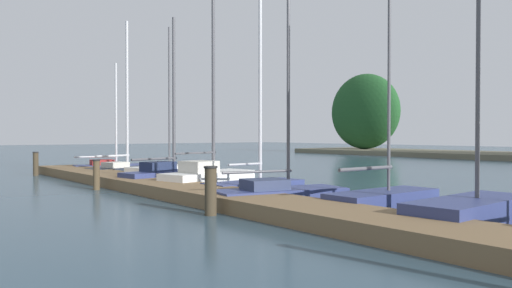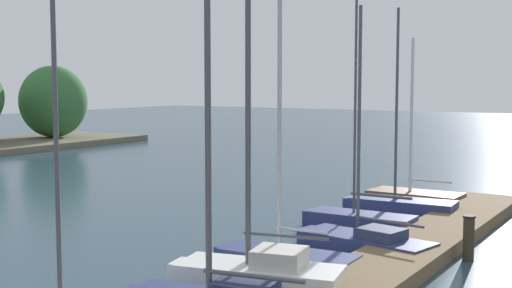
# 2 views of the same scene
# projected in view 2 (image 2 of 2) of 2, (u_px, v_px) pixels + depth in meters

# --- Properties ---
(dock_pier) EXTENTS (23.34, 1.80, 0.35)m
(dock_pier) POSITION_uv_depth(u_px,v_px,m) (361.00, 283.00, 14.09)
(dock_pier) COLOR brown
(dock_pier) RESTS_ON ground
(sailboat_4) EXTENTS (1.89, 3.69, 8.46)m
(sailboat_4) POSITION_uv_depth(u_px,v_px,m) (255.00, 269.00, 14.01)
(sailboat_4) COLOR white
(sailboat_4) RESTS_ON ground
(sailboat_5) EXTENTS (1.25, 3.45, 6.99)m
(sailboat_5) POSITION_uv_depth(u_px,v_px,m) (282.00, 252.00, 15.94)
(sailboat_5) COLOR navy
(sailboat_5) RESTS_ON ground
(sailboat_6) EXTENTS (1.84, 3.81, 6.11)m
(sailboat_6) POSITION_uv_depth(u_px,v_px,m) (363.00, 239.00, 17.39)
(sailboat_6) COLOR navy
(sailboat_6) RESTS_ON ground
(sailboat_7) EXTENTS (1.10, 3.29, 7.38)m
(sailboat_7) POSITION_uv_depth(u_px,v_px,m) (357.00, 218.00, 20.01)
(sailboat_7) COLOR navy
(sailboat_7) RESTS_ON ground
(sailboat_8) EXTENTS (1.40, 3.56, 6.50)m
(sailboat_8) POSITION_uv_depth(u_px,v_px,m) (398.00, 206.00, 21.87)
(sailboat_8) COLOR navy
(sailboat_8) RESTS_ON ground
(sailboat_9) EXTENTS (1.48, 3.32, 5.69)m
(sailboat_9) POSITION_uv_depth(u_px,v_px,m) (412.00, 196.00, 23.92)
(sailboat_9) COLOR brown
(sailboat_9) RESTS_ON ground
(mooring_piling_2) EXTENTS (0.30, 0.30, 1.09)m
(mooring_piling_2) POSITION_uv_depth(u_px,v_px,m) (469.00, 238.00, 16.44)
(mooring_piling_2) COLOR #3D3323
(mooring_piling_2) RESTS_ON ground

